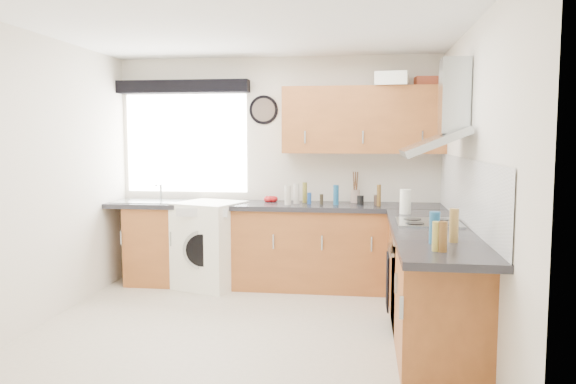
# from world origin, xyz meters

# --- Properties ---
(ground_plane) EXTENTS (3.60, 3.60, 0.00)m
(ground_plane) POSITION_xyz_m (0.00, 0.00, 0.00)
(ground_plane) COLOR beige
(ceiling) EXTENTS (3.60, 3.60, 0.02)m
(ceiling) POSITION_xyz_m (0.00, 0.00, 2.50)
(ceiling) COLOR white
(ceiling) RESTS_ON wall_back
(wall_back) EXTENTS (3.60, 0.02, 2.50)m
(wall_back) POSITION_xyz_m (0.00, 1.80, 1.25)
(wall_back) COLOR silver
(wall_back) RESTS_ON ground_plane
(wall_front) EXTENTS (3.60, 0.02, 2.50)m
(wall_front) POSITION_xyz_m (0.00, -1.80, 1.25)
(wall_front) COLOR silver
(wall_front) RESTS_ON ground_plane
(wall_left) EXTENTS (0.02, 3.60, 2.50)m
(wall_left) POSITION_xyz_m (-1.80, 0.00, 1.25)
(wall_left) COLOR silver
(wall_left) RESTS_ON ground_plane
(wall_right) EXTENTS (0.02, 3.60, 2.50)m
(wall_right) POSITION_xyz_m (1.80, 0.00, 1.25)
(wall_right) COLOR silver
(wall_right) RESTS_ON ground_plane
(window) EXTENTS (1.40, 0.02, 1.10)m
(window) POSITION_xyz_m (-1.05, 1.79, 1.55)
(window) COLOR white
(window) RESTS_ON wall_back
(window_blind) EXTENTS (1.50, 0.18, 0.14)m
(window_blind) POSITION_xyz_m (-1.05, 1.70, 2.18)
(window_blind) COLOR black
(window_blind) RESTS_ON wall_back
(splashback) EXTENTS (0.01, 3.00, 0.54)m
(splashback) POSITION_xyz_m (1.79, 0.30, 1.18)
(splashback) COLOR white
(splashback) RESTS_ON wall_right
(base_cab_back) EXTENTS (3.00, 0.58, 0.86)m
(base_cab_back) POSITION_xyz_m (-0.10, 1.51, 0.43)
(base_cab_back) COLOR brown
(base_cab_back) RESTS_ON ground_plane
(base_cab_corner) EXTENTS (0.60, 0.60, 0.86)m
(base_cab_corner) POSITION_xyz_m (1.50, 1.50, 0.43)
(base_cab_corner) COLOR brown
(base_cab_corner) RESTS_ON ground_plane
(base_cab_right) EXTENTS (0.58, 2.10, 0.86)m
(base_cab_right) POSITION_xyz_m (1.51, 0.15, 0.43)
(base_cab_right) COLOR brown
(base_cab_right) RESTS_ON ground_plane
(worktop_back) EXTENTS (3.60, 0.62, 0.05)m
(worktop_back) POSITION_xyz_m (0.00, 1.50, 0.89)
(worktop_back) COLOR black
(worktop_back) RESTS_ON base_cab_back
(worktop_right) EXTENTS (0.62, 2.42, 0.05)m
(worktop_right) POSITION_xyz_m (1.50, 0.00, 0.89)
(worktop_right) COLOR black
(worktop_right) RESTS_ON base_cab_right
(sink) EXTENTS (0.84, 0.46, 0.10)m
(sink) POSITION_xyz_m (-1.33, 1.50, 0.95)
(sink) COLOR #9FA8AC
(sink) RESTS_ON worktop_back
(oven) EXTENTS (0.56, 0.58, 0.85)m
(oven) POSITION_xyz_m (1.50, 0.30, 0.42)
(oven) COLOR black
(oven) RESTS_ON ground_plane
(hob_plate) EXTENTS (0.52, 0.52, 0.01)m
(hob_plate) POSITION_xyz_m (1.50, 0.30, 0.92)
(hob_plate) COLOR #9FA8AC
(hob_plate) RESTS_ON worktop_right
(extractor_hood) EXTENTS (0.52, 0.78, 0.66)m
(extractor_hood) POSITION_xyz_m (1.60, 0.30, 1.77)
(extractor_hood) COLOR #9FA8AC
(extractor_hood) RESTS_ON wall_right
(upper_cabinets) EXTENTS (1.70, 0.35, 0.70)m
(upper_cabinets) POSITION_xyz_m (0.95, 1.62, 1.80)
(upper_cabinets) COLOR brown
(upper_cabinets) RESTS_ON wall_back
(washing_machine) EXTENTS (0.80, 0.78, 0.93)m
(washing_machine) POSITION_xyz_m (-0.67, 1.40, 0.46)
(washing_machine) COLOR white
(washing_machine) RESTS_ON ground_plane
(wall_clock) EXTENTS (0.32, 0.04, 0.32)m
(wall_clock) POSITION_xyz_m (-0.15, 1.78, 1.92)
(wall_clock) COLOR black
(wall_clock) RESTS_ON wall_back
(casserole) EXTENTS (0.36, 0.28, 0.14)m
(casserole) POSITION_xyz_m (1.24, 1.52, 2.22)
(casserole) COLOR white
(casserole) RESTS_ON upper_cabinets
(storage_box) EXTENTS (0.24, 0.21, 0.10)m
(storage_box) POSITION_xyz_m (1.60, 1.72, 2.20)
(storage_box) COLOR #B94E31
(storage_box) RESTS_ON upper_cabinets
(utensil_pot) EXTENTS (0.10, 0.10, 0.14)m
(utensil_pot) POSITION_xyz_m (0.87, 1.70, 0.98)
(utensil_pot) COLOR tan
(utensil_pot) RESTS_ON worktop_back
(kitchen_roll) EXTENTS (0.13, 0.13, 0.23)m
(kitchen_roll) POSITION_xyz_m (1.35, 0.85, 1.02)
(kitchen_roll) COLOR white
(kitchen_roll) RESTS_ON worktop_right
(tomato_cluster) EXTENTS (0.17, 0.17, 0.06)m
(tomato_cluster) POSITION_xyz_m (-0.05, 1.65, 0.94)
(tomato_cluster) COLOR #AA1114
(tomato_cluster) RESTS_ON worktop_back
(jar_0) EXTENTS (0.07, 0.07, 0.11)m
(jar_0) POSITION_xyz_m (1.10, 1.46, 0.97)
(jar_0) COLOR #392820
(jar_0) RESTS_ON worktop_back
(jar_1) EXTENTS (0.04, 0.04, 0.22)m
(jar_1) POSITION_xyz_m (1.12, 1.41, 1.02)
(jar_1) COLOR brown
(jar_1) RESTS_ON worktop_back
(jar_2) EXTENTS (0.06, 0.06, 0.21)m
(jar_2) POSITION_xyz_m (0.68, 1.46, 1.01)
(jar_2) COLOR navy
(jar_2) RESTS_ON worktop_back
(jar_3) EXTENTS (0.05, 0.05, 0.22)m
(jar_3) POSITION_xyz_m (0.33, 1.62, 1.02)
(jar_3) COLOR olive
(jar_3) RESTS_ON worktop_back
(jar_4) EXTENTS (0.04, 0.04, 0.12)m
(jar_4) POSITION_xyz_m (0.39, 1.51, 0.97)
(jar_4) COLOR navy
(jar_4) RESTS_ON worktop_back
(jar_5) EXTENTS (0.04, 0.04, 0.11)m
(jar_5) POSITION_xyz_m (0.52, 1.47, 0.97)
(jar_5) COLOR #2B2418
(jar_5) RESTS_ON worktop_back
(jar_6) EXTENTS (0.07, 0.07, 0.10)m
(jar_6) POSITION_xyz_m (0.93, 1.49, 0.96)
(jar_6) COLOR black
(jar_6) RESTS_ON worktop_back
(jar_7) EXTENTS (0.06, 0.06, 0.22)m
(jar_7) POSITION_xyz_m (0.25, 1.50, 1.02)
(jar_7) COLOR #BAB19F
(jar_7) RESTS_ON worktop_back
(jar_8) EXTENTS (0.07, 0.07, 0.21)m
(jar_8) POSITION_xyz_m (0.17, 1.39, 1.01)
(jar_8) COLOR #B8B09D
(jar_8) RESTS_ON worktop_back
(bottle_0) EXTENTS (0.07, 0.07, 0.22)m
(bottle_0) POSITION_xyz_m (1.44, -0.61, 1.02)
(bottle_0) COLOR #1B5482
(bottle_0) RESTS_ON worktop_right
(bottle_1) EXTENTS (0.05, 0.05, 0.19)m
(bottle_1) POSITION_xyz_m (1.42, -0.85, 1.00)
(bottle_1) COLOR #A79639
(bottle_1) RESTS_ON worktop_right
(bottle_2) EXTENTS (0.06, 0.06, 0.19)m
(bottle_2) POSITION_xyz_m (1.46, -0.87, 1.01)
(bottle_2) COLOR brown
(bottle_2) RESTS_ON worktop_right
(bottle_3) EXTENTS (0.06, 0.06, 0.23)m
(bottle_3) POSITION_xyz_m (1.57, -0.54, 1.03)
(bottle_3) COLOR #A47A38
(bottle_3) RESTS_ON worktop_right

